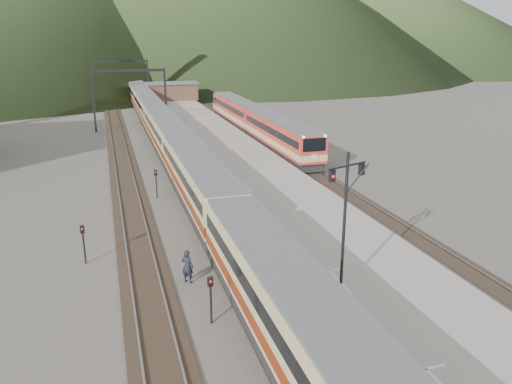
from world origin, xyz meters
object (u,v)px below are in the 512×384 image
object	(u,v)px
second_train	(255,123)
signal_mast	(345,209)
main_train	(165,132)
worker	(187,266)

from	to	relation	value
second_train	signal_mast	bearing A→B (deg)	-101.35
main_train	second_train	size ratio (longest dim) A/B	2.68
worker	signal_mast	bearing A→B (deg)	-177.44
main_train	signal_mast	distance (m)	36.87
signal_mast	worker	world-z (taller)	signal_mast
main_train	worker	size ratio (longest dim) A/B	53.92
second_train	worker	world-z (taller)	second_train
signal_mast	worker	distance (m)	8.89
main_train	second_train	xyz separation A→B (m)	(11.50, 3.54, -0.11)
signal_mast	worker	size ratio (longest dim) A/B	3.60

